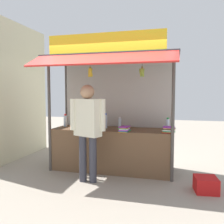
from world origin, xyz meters
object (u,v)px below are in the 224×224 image
at_px(magazine_stack_mid_right, 124,129).
at_px(plastic_crate, 206,185).
at_px(water_bottle_mid_left, 65,121).
at_px(magazine_stack_center, 169,130).
at_px(water_bottle_right, 105,121).
at_px(water_bottle_left, 168,124).
at_px(vendor_person, 88,124).
at_px(magazine_stack_back_left, 77,126).
at_px(banana_bunch_rightmost, 142,72).
at_px(water_bottle_front_left, 120,123).
at_px(banana_bunch_inner_right, 90,72).

bearing_deg(magazine_stack_mid_right, plastic_crate, -17.07).
distance_m(water_bottle_mid_left, magazine_stack_center, 2.24).
distance_m(water_bottle_right, water_bottle_left, 1.29).
distance_m(water_bottle_right, vendor_person, 0.85).
bearing_deg(magazine_stack_back_left, water_bottle_mid_left, 159.29).
distance_m(water_bottle_left, banana_bunch_rightmost, 1.22).
distance_m(water_bottle_front_left, magazine_stack_mid_right, 0.53).
relative_size(water_bottle_right, vendor_person, 0.18).
xyz_separation_m(water_bottle_left, banana_bunch_inner_right, (-1.41, -0.58, 1.01)).
bearing_deg(water_bottle_left, water_bottle_front_left, 174.05).
height_order(water_bottle_left, banana_bunch_inner_right, banana_bunch_inner_right).
xyz_separation_m(banana_bunch_rightmost, banana_bunch_inner_right, (-0.97, 0.00, 0.02)).
height_order(water_bottle_right, magazine_stack_center, water_bottle_right).
distance_m(banana_bunch_rightmost, vendor_person, 1.33).
bearing_deg(water_bottle_left, water_bottle_mid_left, -179.51).
bearing_deg(water_bottle_mid_left, magazine_stack_back_left, -20.71).
distance_m(magazine_stack_mid_right, plastic_crate, 1.69).
xyz_separation_m(magazine_stack_center, plastic_crate, (0.61, -0.56, -0.79)).
bearing_deg(water_bottle_front_left, plastic_crate, -29.57).
xyz_separation_m(magazine_stack_center, vendor_person, (-1.39, -0.61, 0.14)).
bearing_deg(plastic_crate, banana_bunch_inner_right, 173.06).
xyz_separation_m(magazine_stack_back_left, banana_bunch_inner_right, (0.46, -0.43, 1.08)).
xyz_separation_m(water_bottle_front_left, plastic_crate, (1.64, -0.93, -0.84)).
xyz_separation_m(water_bottle_left, magazine_stack_back_left, (-1.87, -0.14, -0.07)).
xyz_separation_m(magazine_stack_mid_right, vendor_person, (-0.57, -0.48, 0.14)).
bearing_deg(water_bottle_front_left, vendor_person, -110.54).
distance_m(magazine_stack_center, plastic_crate, 1.14).
bearing_deg(water_bottle_right, magazine_stack_mid_right, -36.69).
relative_size(water_bottle_mid_left, water_bottle_front_left, 1.21).
relative_size(water_bottle_right, magazine_stack_mid_right, 1.07).
distance_m(water_bottle_front_left, banana_bunch_rightmost, 1.33).
bearing_deg(water_bottle_right, water_bottle_left, 0.89).
xyz_separation_m(banana_bunch_inner_right, plastic_crate, (2.05, -0.25, -1.86)).
distance_m(water_bottle_right, banana_bunch_inner_right, 1.13).
bearing_deg(water_bottle_front_left, banana_bunch_rightmost, -50.77).
distance_m(water_bottle_mid_left, water_bottle_front_left, 1.21).
distance_m(water_bottle_mid_left, magazine_stack_back_left, 0.36).
xyz_separation_m(magazine_stack_back_left, vendor_person, (0.51, -0.73, 0.14)).
bearing_deg(water_bottle_right, magazine_stack_back_left, -168.13).
bearing_deg(vendor_person, magazine_stack_center, 45.41).
height_order(water_bottle_right, plastic_crate, water_bottle_right).
distance_m(water_bottle_left, magazine_stack_back_left, 1.88).
distance_m(water_bottle_mid_left, vendor_person, 1.19).
bearing_deg(banana_bunch_rightmost, water_bottle_mid_left, 162.37).
height_order(magazine_stack_back_left, banana_bunch_rightmost, banana_bunch_rightmost).
bearing_deg(vendor_person, magazine_stack_mid_right, 62.22).
distance_m(magazine_stack_mid_right, magazine_stack_center, 0.83).
distance_m(water_bottle_mid_left, plastic_crate, 3.08).
xyz_separation_m(magazine_stack_back_left, magazine_stack_center, (1.90, -0.12, 0.00)).
bearing_deg(plastic_crate, magazine_stack_mid_right, 162.93).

